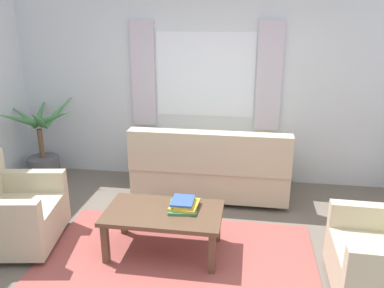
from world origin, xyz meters
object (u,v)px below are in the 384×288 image
at_px(coffee_table, 164,216).
at_px(potted_plant, 43,149).
at_px(couch, 211,169).
at_px(armchair_left, 8,212).
at_px(book_stack_on_table, 184,205).

height_order(coffee_table, potted_plant, potted_plant).
bearing_deg(couch, armchair_left, 36.99).
relative_size(couch, potted_plant, 1.61).
xyz_separation_m(coffee_table, potted_plant, (-2.06, 1.49, 0.06)).
bearing_deg(couch, book_stack_on_table, 84.08).
bearing_deg(coffee_table, armchair_left, -176.51).
bearing_deg(potted_plant, armchair_left, -71.97).
distance_m(couch, coffee_table, 1.33).
relative_size(armchair_left, book_stack_on_table, 2.87).
bearing_deg(armchair_left, couch, -62.31).
distance_m(couch, potted_plant, 2.37).
height_order(armchair_left, book_stack_on_table, armchair_left).
bearing_deg(coffee_table, potted_plant, 144.01).
bearing_deg(book_stack_on_table, couch, 84.08).
relative_size(couch, armchair_left, 1.98).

